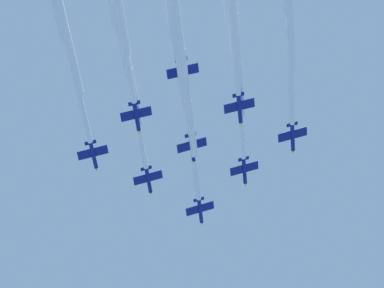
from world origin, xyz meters
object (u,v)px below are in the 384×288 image
Objects in this scene: jet_port_mid at (172,3)px; jet_port_inner at (122,45)px; jet_lead at (183,78)px; jet_starboard_mid at (58,7)px; jet_starboard_inner at (234,42)px.

jet_port_inner is at bearing -22.16° from jet_port_mid.
jet_starboard_mid reaches higher than jet_lead.
jet_lead is 17.34m from jet_port_inner.
jet_starboard_inner reaches higher than jet_port_inner.
jet_lead is 35.60m from jet_starboard_mid.
jet_lead is at bearing -130.37° from jet_port_inner.
jet_starboard_inner is 44.33m from jet_starboard_mid.
jet_port_mid is (10.40, 16.05, -2.63)m from jet_starboard_inner.
jet_port_inner is at bearing -122.98° from jet_starboard_mid.
jet_port_inner reaches higher than jet_port_mid.
jet_port_mid is at bearing -161.26° from jet_starboard_mid.
jet_starboard_inner is at bearing -145.73° from jet_starboard_mid.
jet_port_inner reaches higher than jet_starboard_mid.
jet_lead reaches higher than jet_port_mid.
jet_starboard_mid is at bearing 18.74° from jet_port_mid.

